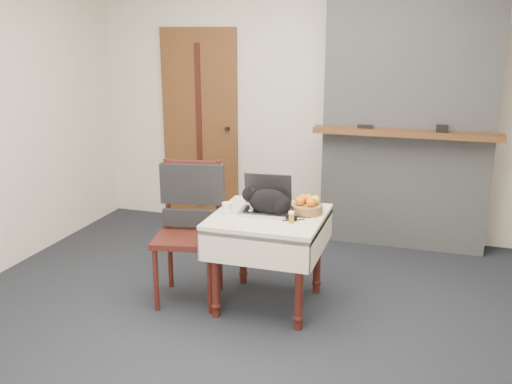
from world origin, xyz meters
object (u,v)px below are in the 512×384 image
at_px(chair, 191,211).
at_px(cream_jar, 227,208).
at_px(cat, 270,202).
at_px(laptop, 266,202).
at_px(fruit_basket, 307,206).
at_px(side_table, 269,229).
at_px(pill_bottle, 291,217).
at_px(door, 200,127).

bearing_deg(chair, cream_jar, -22.58).
xyz_separation_m(cat, chair, (-0.61, -0.00, -0.13)).
relative_size(laptop, fruit_basket, 1.67).
distance_m(fruit_basket, chair, 0.87).
distance_m(side_table, chair, 0.61).
xyz_separation_m(cat, fruit_basket, (0.25, 0.11, -0.04)).
relative_size(cat, fruit_basket, 1.91).
height_order(side_table, cream_jar, cream_jar).
height_order(cream_jar, fruit_basket, fruit_basket).
relative_size(laptop, chair, 0.36).
bearing_deg(cat, pill_bottle, -33.93).
bearing_deg(cat, cream_jar, -166.61).
height_order(door, cat, door).
distance_m(door, side_table, 2.19).
xyz_separation_m(door, pill_bottle, (1.46, -1.87, -0.26)).
xyz_separation_m(laptop, cat, (0.05, -0.07, 0.03)).
bearing_deg(cat, laptop, 124.59).
bearing_deg(pill_bottle, chair, 170.89).
bearing_deg(door, cat, -53.97).
bearing_deg(chair, door, 99.68).
distance_m(door, cream_jar, 2.07).
bearing_deg(chair, cat, -10.56).
bearing_deg(door, chair, -69.46).
distance_m(pill_bottle, fruit_basket, 0.25).
distance_m(laptop, fruit_basket, 0.30).
bearing_deg(door, laptop, -53.89).
relative_size(side_table, cat, 1.80).
distance_m(door, cat, 2.16).
distance_m(laptop, cream_jar, 0.29).
bearing_deg(pill_bottle, fruit_basket, 77.89).
bearing_deg(fruit_basket, cat, -155.27).
bearing_deg(door, cream_jar, -61.85).
distance_m(side_table, cat, 0.20).
bearing_deg(fruit_basket, pill_bottle, -102.11).
height_order(door, fruit_basket, door).
relative_size(door, laptop, 5.29).
bearing_deg(side_table, laptop, 121.19).
relative_size(side_table, chair, 0.75).
bearing_deg(fruit_basket, chair, -172.28).
height_order(laptop, fruit_basket, laptop).
xyz_separation_m(laptop, pill_bottle, (0.24, -0.21, -0.02)).
height_order(door, cream_jar, door).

